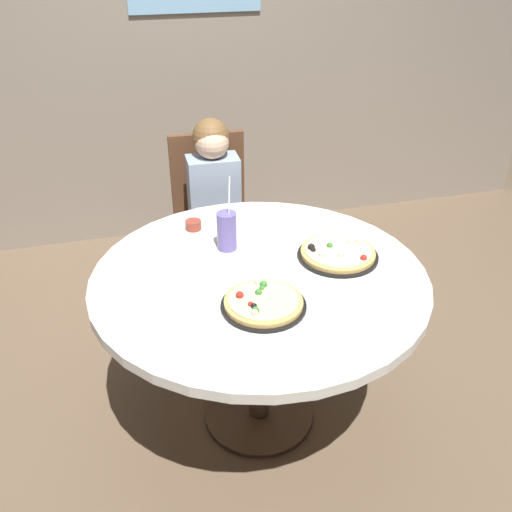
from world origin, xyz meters
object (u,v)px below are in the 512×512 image
(sauce_bowl, at_px, (193,225))
(pizza_veggie, at_px, (263,303))
(chair_wooden, at_px, (212,213))
(diner_child, at_px, (218,236))
(plate_small, at_px, (276,231))
(soda_cup, at_px, (227,231))
(pizza_cheese, at_px, (338,253))
(dining_table, at_px, (259,293))

(sauce_bowl, bearing_deg, pizza_veggie, -77.82)
(chair_wooden, distance_m, diner_child, 0.19)
(diner_child, distance_m, pizza_veggie, 1.07)
(diner_child, distance_m, plate_small, 0.60)
(soda_cup, xyz_separation_m, sauce_bowl, (-0.11, 0.20, -0.06))
(diner_child, height_order, plate_small, diner_child)
(sauce_bowl, xyz_separation_m, plate_small, (0.34, -0.12, -0.02))
(soda_cup, distance_m, sauce_bowl, 0.24)
(pizza_cheese, xyz_separation_m, plate_small, (-0.17, 0.27, -0.01))
(diner_child, xyz_separation_m, soda_cup, (-0.07, -0.60, 0.35))
(dining_table, xyz_separation_m, plate_small, (0.16, 0.30, 0.10))
(diner_child, bearing_deg, sauce_bowl, -114.48)
(dining_table, height_order, plate_small, plate_small)
(pizza_veggie, xyz_separation_m, soda_cup, (-0.03, 0.43, 0.06))
(dining_table, bearing_deg, soda_cup, 108.87)
(pizza_veggie, height_order, pizza_cheese, same)
(pizza_veggie, distance_m, plate_small, 0.55)
(dining_table, relative_size, sauce_bowl, 18.32)
(diner_child, bearing_deg, chair_wooden, 88.45)
(pizza_cheese, height_order, soda_cup, soda_cup)
(soda_cup, height_order, plate_small, soda_cup)
(chair_wooden, bearing_deg, soda_cup, -95.77)
(sauce_bowl, bearing_deg, plate_small, -19.43)
(dining_table, xyz_separation_m, sauce_bowl, (-0.18, 0.42, 0.11))
(diner_child, distance_m, soda_cup, 0.69)
(pizza_veggie, xyz_separation_m, sauce_bowl, (-0.14, 0.64, 0.00))
(pizza_veggie, relative_size, pizza_cheese, 0.93)
(pizza_veggie, distance_m, sauce_bowl, 0.65)
(chair_wooden, relative_size, diner_child, 0.88)
(pizza_veggie, height_order, soda_cup, soda_cup)
(chair_wooden, height_order, diner_child, diner_child)
(chair_wooden, xyz_separation_m, soda_cup, (-0.08, -0.78, 0.30))
(plate_small, bearing_deg, pizza_veggie, -111.59)
(dining_table, distance_m, pizza_veggie, 0.24)
(chair_wooden, distance_m, pizza_veggie, 1.23)
(soda_cup, bearing_deg, chair_wooden, 84.23)
(diner_child, bearing_deg, pizza_cheese, -66.67)
(dining_table, distance_m, diner_child, 0.84)
(diner_child, relative_size, plate_small, 6.01)
(dining_table, xyz_separation_m, diner_child, (-0.00, 0.82, -0.18))
(sauce_bowl, bearing_deg, dining_table, -66.86)
(chair_wooden, height_order, plate_small, chair_wooden)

